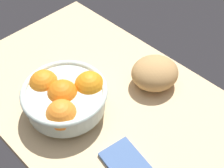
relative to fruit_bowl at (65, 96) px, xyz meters
The scene contains 4 objects.
ground_plane 12.32cm from the fruit_bowl, 108.08° to the right, with size 83.96×53.58×3.00cm, color #DABA89.
fruit_bowl is the anchor object (origin of this frame).
bread_loaf 26.17cm from the fruit_bowl, 112.74° to the right, with size 13.55×12.28×8.50cm, color tan.
napkin_folded 23.50cm from the fruit_bowl, behind, with size 12.63×8.27×1.12cm, color #47659B.
Camera 1 is at (-41.94, 37.35, 66.68)cm, focal length 49.65 mm.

